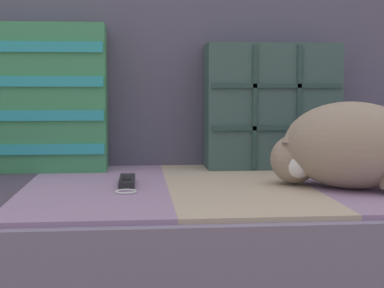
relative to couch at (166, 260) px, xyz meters
name	(u,v)px	position (x,y,z in m)	size (l,w,h in m)	color
couch	(166,260)	(0.00, 0.00, 0.00)	(2.13, 0.90, 0.39)	brown
sofa_backrest	(159,72)	(0.00, 0.38, 0.48)	(2.09, 0.14, 0.56)	#514C60
throw_pillow_quilted	(271,106)	(0.32, 0.23, 0.37)	(0.38, 0.14, 0.35)	#38514C
throw_pillow_striped	(25,98)	(-0.38, 0.23, 0.40)	(0.44, 0.14, 0.40)	#3D8956
sleeping_cat	(344,148)	(0.40, -0.13, 0.29)	(0.37, 0.33, 0.20)	gray
game_remote_far	(127,182)	(-0.09, -0.05, 0.21)	(0.05, 0.20, 0.02)	black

